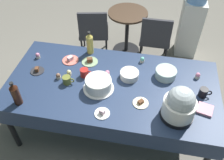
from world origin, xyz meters
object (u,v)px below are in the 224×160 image
(water_cooler, at_px, (191,21))
(soda_bottle_ginger_ale, at_px, (90,43))
(ceramic_snack_bowl, at_px, (129,75))
(dessert_plate_white, at_px, (102,113))
(coffee_mug_red, at_px, (85,73))
(slow_cooker, at_px, (180,105))
(cupcake_cocoa, at_px, (107,73))
(cupcake_mint, at_px, (198,76))
(potluck_table, at_px, (112,87))
(glass_salad_bowl, at_px, (166,73))
(cupcake_berry, at_px, (69,73))
(cupcake_lemon, at_px, (38,56))
(dessert_plate_charcoal, at_px, (37,70))
(coffee_mug_black, at_px, (204,93))
(cupcake_rose, at_px, (58,76))
(soda_bottle_cola, at_px, (16,94))
(cupcake_vanilla, at_px, (142,60))
(dessert_plate_sage, at_px, (90,61))
(round_cafe_table, at_px, (127,25))
(frosted_layer_cake, at_px, (98,84))
(maroon_chair_right, at_px, (155,37))
(dessert_plate_coral, at_px, (70,60))
(dessert_plate_cream, at_px, (141,103))

(water_cooler, bearing_deg, soda_bottle_ginger_ale, -135.67)
(ceramic_snack_bowl, xyz_separation_m, dessert_plate_white, (-0.18, -0.53, -0.02))
(soda_bottle_ginger_ale, relative_size, coffee_mug_red, 2.21)
(slow_cooker, height_order, cupcake_cocoa, slow_cooker)
(slow_cooker, height_order, cupcake_mint, slow_cooker)
(slow_cooker, bearing_deg, potluck_table, 155.51)
(glass_salad_bowl, height_order, cupcake_cocoa, glass_salad_bowl)
(slow_cooker, xyz_separation_m, cupcake_berry, (-1.13, 0.34, -0.13))
(cupcake_lemon, height_order, soda_bottle_ginger_ale, soda_bottle_ginger_ale)
(dessert_plate_charcoal, xyz_separation_m, cupcake_cocoa, (0.77, 0.08, 0.02))
(cupcake_mint, height_order, cupcake_berry, same)
(cupcake_berry, bearing_deg, coffee_mug_black, -1.63)
(cupcake_rose, height_order, soda_bottle_cola, soda_bottle_cola)
(potluck_table, distance_m, cupcake_cocoa, 0.16)
(cupcake_lemon, relative_size, cupcake_vanilla, 1.00)
(potluck_table, xyz_separation_m, cupcake_lemon, (-0.92, 0.25, 0.09))
(slow_cooker, height_order, cupcake_lemon, slow_cooker)
(glass_salad_bowl, relative_size, dessert_plate_sage, 1.21)
(cupcake_lemon, relative_size, cupcake_cocoa, 1.00)
(potluck_table, xyz_separation_m, cupcake_rose, (-0.57, -0.03, 0.09))
(dessert_plate_white, bearing_deg, dessert_plate_charcoal, 152.20)
(cupcake_mint, bearing_deg, round_cafe_table, 125.83)
(cupcake_lemon, bearing_deg, cupcake_cocoa, -9.24)
(water_cooler, bearing_deg, slow_cooker, -97.16)
(slow_cooker, relative_size, dessert_plate_sage, 1.89)
(soda_bottle_cola, xyz_separation_m, coffee_mug_black, (1.75, 0.42, -0.08))
(cupcake_rose, bearing_deg, coffee_mug_red, 19.11)
(cupcake_mint, bearing_deg, frosted_layer_cake, -160.61)
(potluck_table, distance_m, maroon_chair_right, 1.38)
(cupcake_vanilla, bearing_deg, dessert_plate_sage, -168.85)
(soda_bottle_cola, bearing_deg, dessert_plate_charcoal, 90.48)
(dessert_plate_coral, xyz_separation_m, dessert_plate_cream, (0.86, -0.48, -0.00))
(dessert_plate_cream, bearing_deg, cupcake_cocoa, 140.56)
(cupcake_vanilla, xyz_separation_m, cupcake_berry, (-0.75, -0.36, 0.00))
(glass_salad_bowl, height_order, cupcake_rose, glass_salad_bowl)
(dessert_plate_charcoal, bearing_deg, maroon_chair_right, 45.90)
(dessert_plate_charcoal, xyz_separation_m, water_cooler, (1.75, 1.66, -0.17))
(dessert_plate_sage, xyz_separation_m, cupcake_cocoa, (0.24, -0.18, 0.02))
(round_cafe_table, bearing_deg, water_cooler, 9.44)
(frosted_layer_cake, relative_size, dessert_plate_charcoal, 2.10)
(dessert_plate_coral, bearing_deg, cupcake_mint, -0.86)
(slow_cooker, bearing_deg, cupcake_cocoa, 150.64)
(cupcake_berry, height_order, round_cafe_table, cupcake_berry)
(dessert_plate_charcoal, xyz_separation_m, cupcake_mint, (1.71, 0.22, 0.02))
(potluck_table, relative_size, dessert_plate_charcoal, 14.64)
(glass_salad_bowl, bearing_deg, maroon_chair_right, 97.29)
(cupcake_vanilla, bearing_deg, cupcake_mint, -14.03)
(soda_bottle_ginger_ale, bearing_deg, frosted_layer_cake, -67.75)
(cupcake_rose, bearing_deg, potluck_table, 3.23)
(ceramic_snack_bowl, bearing_deg, coffee_mug_red, -171.97)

